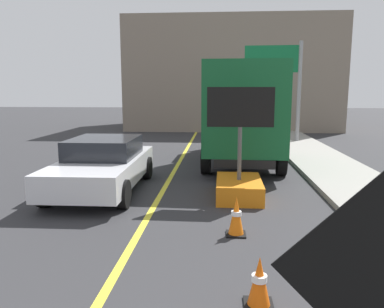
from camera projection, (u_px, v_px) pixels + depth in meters
lane_center_stripe at (131, 246)px, 6.44m from camera, size 0.14×36.00×0.01m
arrow_board_trailer at (239, 178)px, 9.32m from camera, size 1.60×1.81×2.70m
box_truck at (243, 112)px, 13.37m from camera, size 2.80×6.70×3.47m
pickup_car at (103, 165)px, 9.95m from camera, size 2.07×4.48×1.38m
highway_guide_sign at (284, 74)px, 18.59m from camera, size 2.79×0.20×5.00m
far_building_block at (231, 76)px, 27.25m from camera, size 14.01×8.00×7.31m
traffic_cone_near_sign at (259, 282)px, 4.60m from camera, size 0.36×0.36×0.64m
traffic_cone_mid_lane at (236, 216)px, 6.89m from camera, size 0.36×0.36×0.72m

